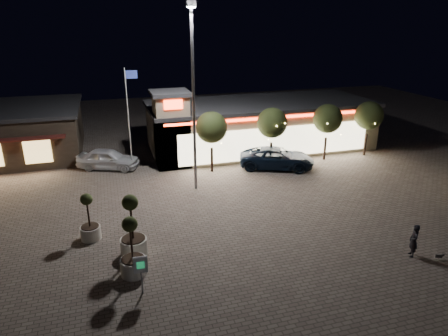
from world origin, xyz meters
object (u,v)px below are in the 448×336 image
object	(u,v)px
pedestrian	(414,241)
planter_left	(90,225)
white_sedan	(108,159)
valet_sign	(141,268)
pickup_truck	(277,158)
planter_mid	(133,257)

from	to	relation	value
pedestrian	planter_left	distance (m)	16.90
white_sedan	valet_sign	bearing A→B (deg)	-154.71
planter_left	pickup_truck	bearing A→B (deg)	27.41
planter_left	white_sedan	bearing A→B (deg)	83.56
valet_sign	pedestrian	bearing A→B (deg)	-4.01
pedestrian	planter_left	bearing A→B (deg)	-89.79
pickup_truck	valet_sign	size ratio (longest dim) A/B	3.21
planter_left	valet_sign	bearing A→B (deg)	-68.24
planter_mid	valet_sign	bearing A→B (deg)	-81.19
pickup_truck	pedestrian	xyz separation A→B (m)	(1.30, -13.89, 0.05)
planter_left	valet_sign	size ratio (longest dim) A/B	1.45
valet_sign	white_sedan	bearing A→B (deg)	93.28
pickup_truck	pedestrian	world-z (taller)	pedestrian
valet_sign	pickup_truck	bearing A→B (deg)	46.96
white_sedan	planter_mid	distance (m)	15.13
planter_left	valet_sign	xyz separation A→B (m)	(2.21, -5.53, 0.46)
planter_mid	valet_sign	world-z (taller)	planter_mid
pickup_truck	pedestrian	size ratio (longest dim) A/B	3.41
white_sedan	pedestrian	xyz separation A→B (m)	(14.35, -17.60, 0.04)
planter_mid	valet_sign	size ratio (longest dim) A/B	1.62
valet_sign	planter_left	bearing A→B (deg)	111.76
pickup_truck	pedestrian	distance (m)	13.95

